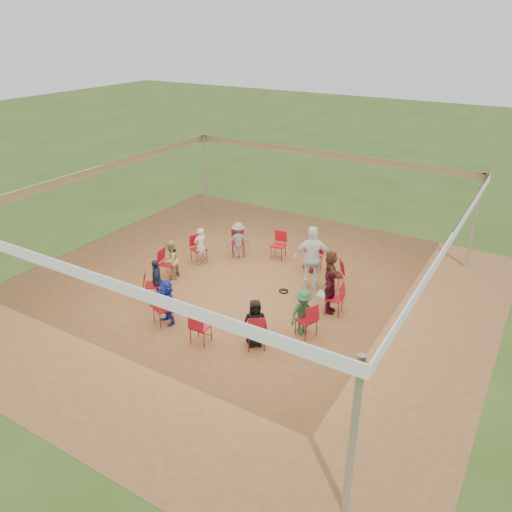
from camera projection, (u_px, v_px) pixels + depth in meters
The scene contains 28 objects.
ground at pixel (246, 294), 14.08m from camera, with size 80.00×80.00×0.00m, color #2E4816.
dirt_patch at pixel (246, 294), 14.07m from camera, with size 13.00×13.00×0.00m, color brown.
tent at pixel (245, 215), 13.06m from camera, with size 10.33×10.33×3.00m.
chair_0 at pixel (334, 298), 12.96m from camera, with size 0.42×0.44×0.90m, color #A10D19, non-canonical shape.
chair_1 at pixel (335, 275), 14.14m from camera, with size 0.42×0.44×0.90m, color #A10D19, non-canonical shape.
chair_2 at pixel (313, 257), 15.25m from camera, with size 0.42×0.44×0.90m, color #A10D19, non-canonical shape.
chair_3 at pixel (278, 246), 15.99m from camera, with size 0.42×0.44×0.90m, color #A10D19, non-canonical shape.
chair_4 at pixel (238, 243), 16.17m from camera, with size 0.42×0.44×0.90m, color #A10D19, non-canonical shape.
chair_5 at pixel (199, 249), 15.73m from camera, with size 0.42×0.44×0.90m, color #A10D19, non-canonical shape.
chair_6 at pixel (168, 264), 14.80m from camera, with size 0.42×0.44×0.90m, color #A10D19, non-canonical shape.
chair_7 at pixel (153, 285), 13.62m from camera, with size 0.42×0.44×0.90m, color #A10D19, non-canonical shape.
chair_8 at pixel (163, 308), 12.52m from camera, with size 0.42×0.44×0.90m, color #A10D19, non-canonical shape.
chair_9 at pixel (201, 327), 11.78m from camera, with size 0.42×0.44×0.90m, color #A10D19, non-canonical shape.
chair_10 at pixel (256, 331), 11.60m from camera, with size 0.42×0.44×0.90m, color #A10D19, non-canonical shape.
chair_11 at pixel (306, 320), 12.03m from camera, with size 0.42×0.44×0.90m, color #A10D19, non-canonical shape.
person_seated_0 at pixel (330, 292), 12.94m from camera, with size 0.70×0.36×1.20m, color #420C19.
person_seated_1 at pixel (331, 271), 14.06m from camera, with size 1.11×0.41×1.20m, color #532E20.
person_seated_2 at pixel (310, 253), 15.12m from camera, with size 0.58×0.33×1.20m, color #7F0E56.
person_seated_3 at pixel (238, 240), 15.99m from camera, with size 0.77×0.38×1.20m, color slate.
person_seated_4 at pixel (201, 246), 15.58m from camera, with size 0.44×0.29×1.20m, color beige.
person_seated_5 at pixel (171, 260), 14.69m from camera, with size 0.58×0.34×1.20m, color tan.
person_seated_6 at pixel (157, 280), 13.57m from camera, with size 0.70×0.36×1.20m, color #1E2341.
person_seated_7 at pixel (167, 302), 12.51m from camera, with size 1.11×0.41×1.20m, color #182DA2.
person_seated_8 at pixel (255, 323), 11.64m from camera, with size 0.58×0.33×1.20m, color black.
person_seated_9 at pixel (303, 312), 12.06m from camera, with size 0.77×0.38×1.20m, color #285532.
standing_person at pixel (312, 258), 13.96m from camera, with size 1.11×0.57×1.90m, color silver.
cable_coil at pixel (284, 291), 14.17m from camera, with size 0.31×0.31×0.03m.
laptop at pixel (324, 292), 13.01m from camera, with size 0.32×0.38×0.24m.
Camera 1 is at (6.58, -10.34, 7.02)m, focal length 35.00 mm.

